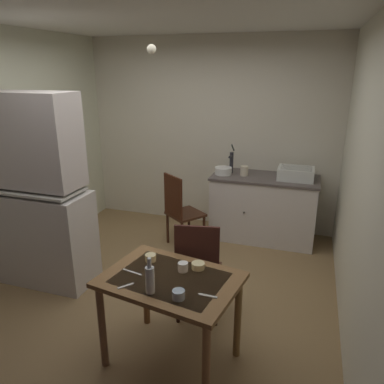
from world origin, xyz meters
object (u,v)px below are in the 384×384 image
at_px(mixing_bowl_counter, 223,171).
at_px(serving_bowl_wide, 198,266).
at_px(chair_far_side, 198,270).
at_px(mug_dark, 178,295).
at_px(hand_pump, 231,161).
at_px(glass_bottle, 150,279).
at_px(hutch_cabinet, 39,198).
at_px(dining_table, 171,291).
at_px(chair_by_counter, 181,210).
at_px(sink_basin, 296,173).

distance_m(mixing_bowl_counter, serving_bowl_wide, 2.26).
bearing_deg(chair_far_side, mug_dark, -82.33).
xyz_separation_m(mixing_bowl_counter, mug_dark, (0.33, -2.64, -0.14)).
bearing_deg(hand_pump, serving_bowl_wide, -83.74).
xyz_separation_m(serving_bowl_wide, mug_dark, (-0.01, -0.41, 0.01)).
height_order(chair_far_side, glass_bottle, glass_bottle).
distance_m(hutch_cabinet, serving_bowl_wide, 1.94).
bearing_deg(hand_pump, dining_table, -87.73).
xyz_separation_m(chair_far_side, mug_dark, (0.11, -0.79, 0.28)).
bearing_deg(chair_by_counter, dining_table, -72.37).
bearing_deg(glass_bottle, hand_pump, 90.78).
height_order(dining_table, mug_dark, mug_dark).
relative_size(hand_pump, dining_table, 0.36).
bearing_deg(dining_table, glass_bottle, -106.09).
relative_size(mixing_bowl_counter, serving_bowl_wide, 2.21).
relative_size(sink_basin, chair_far_side, 0.45).
relative_size(chair_by_counter, mug_dark, 11.27).
bearing_deg(hand_pump, hutch_cabinet, -131.67).
xyz_separation_m(chair_far_side, serving_bowl_wide, (0.12, -0.38, 0.27)).
xyz_separation_m(hand_pump, glass_bottle, (0.04, -2.72, -0.19)).
distance_m(sink_basin, chair_by_counter, 1.52).
distance_m(chair_by_counter, mug_dark, 2.27).
bearing_deg(sink_basin, dining_table, -106.71).
bearing_deg(dining_table, hutch_cabinet, 157.65).
height_order(hand_pump, dining_table, hand_pump).
distance_m(sink_basin, mixing_bowl_counter, 0.93).
distance_m(sink_basin, chair_far_side, 2.07).
height_order(sink_basin, hand_pump, hand_pump).
relative_size(hutch_cabinet, sink_basin, 4.53).
bearing_deg(chair_by_counter, mixing_bowl_counter, 50.72).
bearing_deg(mixing_bowl_counter, sink_basin, 3.10).
distance_m(chair_by_counter, glass_bottle, 2.21).
bearing_deg(glass_bottle, serving_bowl_wide, 61.68).
distance_m(mug_dark, glass_bottle, 0.22).
height_order(sink_basin, chair_by_counter, sink_basin).
relative_size(mixing_bowl_counter, chair_by_counter, 0.23).
xyz_separation_m(sink_basin, serving_bowl_wide, (-0.58, -2.28, -0.18)).
distance_m(sink_basin, hand_pump, 0.84).
bearing_deg(chair_by_counter, mug_dark, -70.56).
bearing_deg(chair_far_side, serving_bowl_wide, -73.03).
bearing_deg(mug_dark, dining_table, 123.07).
xyz_separation_m(mixing_bowl_counter, chair_far_side, (0.22, -1.84, -0.41)).
relative_size(hand_pump, glass_bottle, 1.49).
height_order(dining_table, serving_bowl_wide, serving_bowl_wide).
bearing_deg(mug_dark, hand_pump, 95.12).
xyz_separation_m(hand_pump, chair_by_counter, (-0.50, -0.61, -0.54)).
height_order(hutch_cabinet, mixing_bowl_counter, hutch_cabinet).
relative_size(sink_basin, serving_bowl_wide, 4.34).
height_order(hand_pump, mixing_bowl_counter, hand_pump).
relative_size(hutch_cabinet, dining_table, 1.84).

